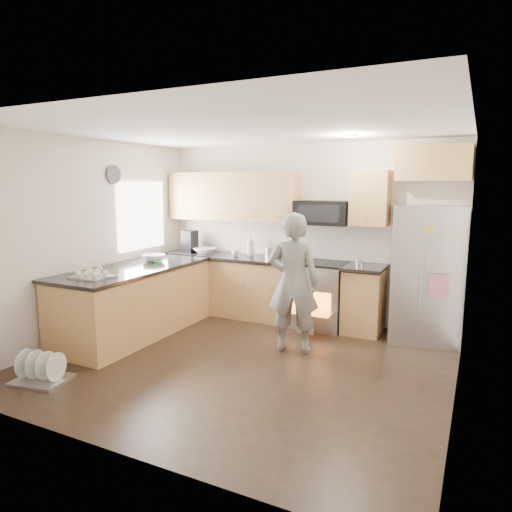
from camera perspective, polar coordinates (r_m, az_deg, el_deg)
The scene contains 8 objects.
ground at distance 5.38m, azimuth -1.88°, elevation -13.07°, with size 4.50×4.50×0.00m, color black.
room_shell at distance 5.03m, azimuth -2.26°, elevation 5.05°, with size 4.54×4.04×2.62m.
back_cabinet_run at distance 6.89m, azimuth 0.61°, elevation 0.18°, with size 4.45×0.64×2.50m.
peninsula at distance 6.39m, azimuth -14.87°, elevation -5.41°, with size 0.96×2.36×1.03m.
stove_range at distance 6.54m, azimuth 7.84°, elevation -2.94°, with size 0.76×0.97×1.79m.
refrigerator at distance 6.22m, azimuth 20.40°, elevation -2.16°, with size 0.96×0.81×1.75m.
person at distance 5.50m, azimuth 4.67°, elevation -3.35°, with size 0.62×0.41×1.69m, color gray.
dish_rack at distance 5.34m, azimuth -25.24°, elevation -13.13°, with size 0.60×0.51×0.33m.
Camera 1 is at (2.36, -4.39, 2.02)m, focal length 32.00 mm.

